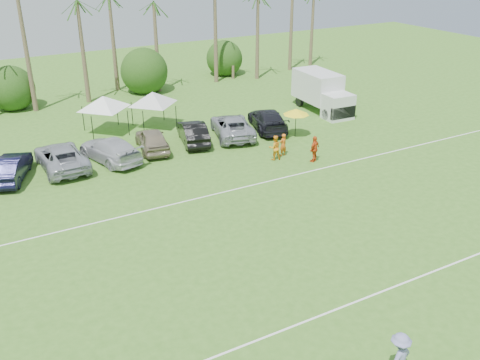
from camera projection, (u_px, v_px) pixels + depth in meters
ground at (340, 351)px, 19.75m from camera, size 120.00×120.00×0.00m
field_lines at (237, 250)px, 26.10m from camera, size 80.00×12.10×0.01m
palm_tree_4 at (24, 19)px, 45.02m from camera, size 2.40×2.40×8.90m
palm_tree_5 at (71, 6)px, 46.42m from camera, size 2.40×2.40×9.90m
palm_tree_8 at (206, 7)px, 52.51m from camera, size 2.40×2.40×8.90m
bush_tree_1 at (9, 86)px, 47.32m from camera, size 4.00×4.00×4.00m
bush_tree_2 at (139, 70)px, 52.60m from camera, size 4.00×4.00×4.00m
bush_tree_3 at (229, 60)px, 57.01m from camera, size 4.00×4.00×4.00m
sideline_player_a at (283, 145)px, 36.84m from camera, size 0.65×0.49×1.61m
sideline_player_b at (275, 148)px, 36.19m from camera, size 0.96×0.82×1.73m
sideline_player_c at (315, 149)px, 35.86m from camera, size 1.15×0.84×1.82m
box_truck at (322, 91)px, 45.84m from camera, size 2.70×6.45×3.27m
canopy_tent_left at (103, 96)px, 40.23m from camera, size 4.22×4.22×3.42m
canopy_tent_right at (152, 92)px, 41.44m from camera, size 4.15×4.15×3.36m
market_umbrella at (296, 112)px, 39.86m from camera, size 1.98×1.98×2.20m
frisbee_player at (399, 357)px, 18.15m from camera, size 1.36×0.95×1.92m
parked_car_1 at (10, 168)px, 33.26m from camera, size 3.34×5.15×1.60m
parked_car_2 at (61, 157)px, 34.86m from camera, size 2.83×5.84×1.60m
parked_car_3 at (110, 150)px, 36.05m from camera, size 3.61×5.92×1.60m
parked_car_4 at (152, 140)px, 37.79m from camera, size 2.64×4.95×1.60m
parked_car_5 at (193, 132)px, 39.19m from camera, size 2.80×5.13×1.60m
parked_car_6 at (232, 126)px, 40.43m from camera, size 4.17×6.28×1.60m
parked_car_7 at (268, 120)px, 41.85m from camera, size 3.75×5.94×1.60m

